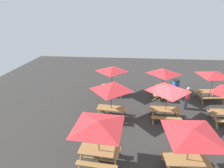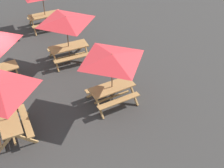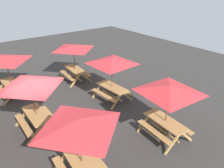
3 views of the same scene
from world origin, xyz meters
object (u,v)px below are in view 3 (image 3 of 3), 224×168
(picnic_table_1, at_px, (112,64))
(picnic_table_7, at_px, (74,50))
(picnic_table_0, at_px, (169,93))
(picnic_table_8, at_px, (79,128))
(picnic_table_4, at_px, (31,87))
(picnic_table_6, at_px, (6,62))

(picnic_table_1, relative_size, picnic_table_7, 1.21)
(picnic_table_0, height_order, picnic_table_8, same)
(picnic_table_4, xyz_separation_m, picnic_table_8, (-3.41, -0.17, 0.00))
(picnic_table_1, height_order, picnic_table_8, same)
(picnic_table_4, xyz_separation_m, picnic_table_7, (3.47, -3.73, 0.00))
(picnic_table_1, relative_size, picnic_table_8, 1.21)
(picnic_table_0, xyz_separation_m, picnic_table_8, (0.18, 3.69, 0.00))
(picnic_table_7, height_order, picnic_table_8, same)
(picnic_table_4, relative_size, picnic_table_6, 1.00)
(picnic_table_1, xyz_separation_m, picnic_table_6, (3.61, 4.06, 0.00))
(picnic_table_4, bearing_deg, picnic_table_1, -87.59)
(picnic_table_6, bearing_deg, picnic_table_4, 178.55)
(picnic_table_6, xyz_separation_m, picnic_table_8, (-7.13, -0.19, 0.00))
(picnic_table_4, height_order, picnic_table_7, same)
(picnic_table_1, height_order, picnic_table_4, same)
(picnic_table_7, xyz_separation_m, picnic_table_8, (-6.88, 3.56, 0.00))
(picnic_table_4, distance_m, picnic_table_6, 3.72)
(picnic_table_1, bearing_deg, picnic_table_7, 1.59)
(picnic_table_7, bearing_deg, picnic_table_8, 156.38)
(picnic_table_1, bearing_deg, picnic_table_4, 87.83)
(picnic_table_0, relative_size, picnic_table_4, 1.21)
(picnic_table_0, distance_m, picnic_table_8, 3.69)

